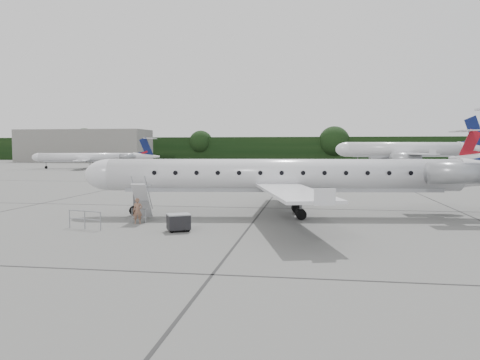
# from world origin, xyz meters

# --- Properties ---
(ground) EXTENTS (320.00, 320.00, 0.00)m
(ground) POSITION_xyz_m (0.00, 0.00, 0.00)
(ground) COLOR #5F5F5D
(ground) RESTS_ON ground
(treeline) EXTENTS (260.00, 4.00, 8.00)m
(treeline) POSITION_xyz_m (0.00, 130.00, 4.00)
(treeline) COLOR black
(treeline) RESTS_ON ground
(terminal_building) EXTENTS (40.00, 14.00, 10.00)m
(terminal_building) POSITION_xyz_m (-70.00, 110.00, 5.00)
(terminal_building) COLOR slate
(terminal_building) RESTS_ON ground
(main_regional_jet) EXTENTS (31.62, 24.53, 7.49)m
(main_regional_jet) POSITION_xyz_m (-1.38, 2.55, 3.75)
(main_regional_jet) COLOR silver
(main_regional_jet) RESTS_ON ground
(airstair) EXTENTS (1.10, 2.16, 2.35)m
(airstair) POSITION_xyz_m (-9.84, -0.67, 1.17)
(airstair) COLOR silver
(airstair) RESTS_ON ground
(passenger) EXTENTS (0.64, 0.52, 1.52)m
(passenger) POSITION_xyz_m (-9.69, -1.84, 0.76)
(passenger) COLOR brown
(passenger) RESTS_ON ground
(safety_railing) EXTENTS (2.14, 0.66, 1.00)m
(safety_railing) POSITION_xyz_m (-11.94, -3.99, 0.50)
(safety_railing) COLOR gray
(safety_railing) RESTS_ON ground
(baggage_cart) EXTENTS (1.47, 1.37, 1.01)m
(baggage_cart) POSITION_xyz_m (-6.60, -3.92, 0.50)
(baggage_cart) COLOR black
(baggage_cart) RESTS_ON ground
(bg_narrowbody) EXTENTS (35.37, 28.59, 11.26)m
(bg_narrowbody) POSITION_xyz_m (20.04, 76.97, 5.63)
(bg_narrowbody) COLOR silver
(bg_narrowbody) RESTS_ON ground
(bg_regional_left) EXTENTS (28.79, 23.56, 6.62)m
(bg_regional_left) POSITION_xyz_m (-46.87, 65.60, 3.31)
(bg_regional_left) COLOR silver
(bg_regional_left) RESTS_ON ground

